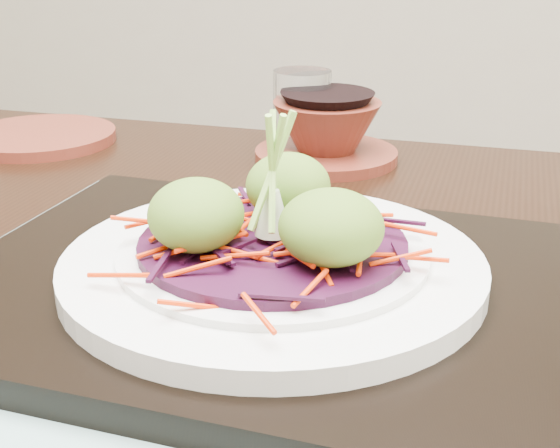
% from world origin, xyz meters
% --- Properties ---
extents(dining_table, '(1.20, 0.83, 0.72)m').
position_xyz_m(dining_table, '(0.04, 0.00, 0.63)').
color(dining_table, black).
rests_on(dining_table, ground).
extents(placemat, '(0.52, 0.42, 0.00)m').
position_xyz_m(placemat, '(0.06, -0.06, 0.73)').
color(placemat, '#7CA098').
rests_on(placemat, dining_table).
extents(serving_tray, '(0.45, 0.35, 0.02)m').
position_xyz_m(serving_tray, '(0.06, -0.06, 0.74)').
color(serving_tray, black).
rests_on(serving_tray, placemat).
extents(white_plate, '(0.28, 0.28, 0.02)m').
position_xyz_m(white_plate, '(0.06, -0.06, 0.76)').
color(white_plate, white).
rests_on(white_plate, serving_tray).
extents(cabbage_bed, '(0.18, 0.18, 0.01)m').
position_xyz_m(cabbage_bed, '(0.06, -0.06, 0.77)').
color(cabbage_bed, '#330A26').
rests_on(cabbage_bed, white_plate).
extents(carrot_julienne, '(0.21, 0.21, 0.01)m').
position_xyz_m(carrot_julienne, '(0.06, -0.06, 0.78)').
color(carrot_julienne, red).
rests_on(carrot_julienne, cabbage_bed).
extents(guacamole_scoops, '(0.15, 0.14, 0.05)m').
position_xyz_m(guacamole_scoops, '(0.06, -0.06, 0.80)').
color(guacamole_scoops, olive).
rests_on(guacamole_scoops, cabbage_bed).
extents(scallion_garnish, '(0.06, 0.06, 0.10)m').
position_xyz_m(scallion_garnish, '(0.06, -0.06, 0.82)').
color(scallion_garnish, '#95CC51').
rests_on(scallion_garnish, cabbage_bed).
extents(terracotta_side_plate, '(0.20, 0.20, 0.01)m').
position_xyz_m(terracotta_side_plate, '(-0.31, 0.28, 0.73)').
color(terracotta_side_plate, '#5D2116').
rests_on(terracotta_side_plate, dining_table).
extents(water_glass, '(0.08, 0.08, 0.09)m').
position_xyz_m(water_glass, '(-0.00, 0.31, 0.77)').
color(water_glass, white).
rests_on(water_glass, dining_table).
extents(terracotta_bowl_set, '(0.17, 0.17, 0.06)m').
position_xyz_m(terracotta_bowl_set, '(0.03, 0.29, 0.75)').
color(terracotta_bowl_set, '#5D2116').
rests_on(terracotta_bowl_set, dining_table).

